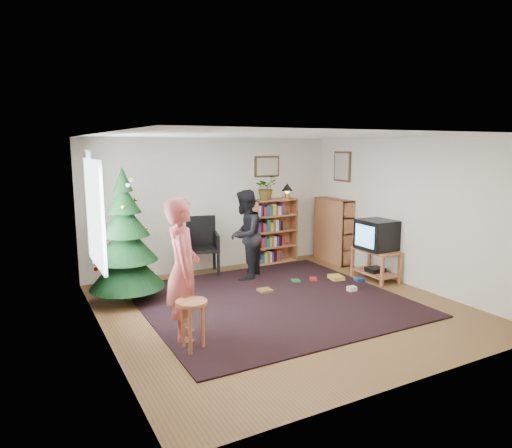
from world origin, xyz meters
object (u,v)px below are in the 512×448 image
bookshelf_back (274,230)px  christmas_tree (126,246)px  potted_plant (266,187)px  table_lamp (287,188)px  picture_back (267,166)px  bookshelf_right (334,230)px  picture_right (342,166)px  crt_tv (377,235)px  person_standing (183,269)px  armchair (200,243)px  tv_stand (376,262)px  person_by_chair (245,235)px  stool (192,312)px

bookshelf_back → christmas_tree: bearing=-162.7°
potted_plant → table_lamp: (0.50, 0.00, -0.04)m
picture_back → christmas_tree: (-3.09, -1.13, -1.09)m
table_lamp → bookshelf_right: bearing=-34.4°
picture_right → bookshelf_right: size_ratio=0.46×
potted_plant → bookshelf_right: bearing=-22.7°
picture_back → table_lamp: (0.40, -0.14, -0.44)m
picture_right → bookshelf_back: (-1.22, 0.59, -1.29)m
christmas_tree → crt_tv: christmas_tree is taller
picture_back → bookshelf_right: bearing=-29.5°
person_standing → picture_back: bearing=-27.1°
picture_right → christmas_tree: size_ratio=0.29×
christmas_tree → bookshelf_right: (4.28, 0.45, -0.19)m
armchair → table_lamp: 2.14m
tv_stand → potted_plant: size_ratio=1.69×
picture_right → bookshelf_back: picture_right is taller
person_by_chair → table_lamp: table_lamp is taller
person_standing → table_lamp: size_ratio=5.70×
bookshelf_right → potted_plant: 1.65m
picture_right → crt_tv: bearing=-101.0°
picture_back → table_lamp: 0.61m
picture_back → person_by_chair: (-0.96, -0.92, -1.15)m
person_standing → table_lamp: (3.18, 2.71, 0.63)m
tv_stand → crt_tv: bearing=-180.0°
picture_back → table_lamp: bearing=-18.6°
person_by_chair → potted_plant: size_ratio=3.28×
crt_tv → bookshelf_right: bearing=84.9°
crt_tv → table_lamp: 2.15m
picture_back → person_standing: size_ratio=0.31×
potted_plant → crt_tv: bearing=-58.7°
bookshelf_back → tv_stand: (0.97, -1.92, -0.34)m
picture_right → stool: 5.08m
christmas_tree → armchair: (1.56, 0.97, -0.28)m
bookshelf_back → potted_plant: (-0.20, 0.00, 0.88)m
picture_back → person_by_chair: size_ratio=0.34×
bookshelf_right → person_by_chair: (-2.15, -0.24, 0.14)m
crt_tv → stool: crt_tv is taller
crt_tv → armchair: (-2.59, 1.90, -0.24)m
picture_right → bookshelf_right: 1.29m
picture_back → stool: size_ratio=0.90×
crt_tv → person_standing: (-3.85, -0.79, 0.06)m
bookshelf_back → potted_plant: potted_plant is taller
stool → person_standing: size_ratio=0.35×
bookshelf_back → stool: 4.28m
christmas_tree → bookshelf_back: christmas_tree is taller
picture_back → person_standing: picture_back is taller
picture_back → potted_plant: (-0.10, -0.14, -0.41)m
crt_tv → person_by_chair: (-2.03, 1.14, -0.01)m
picture_back → tv_stand: bearing=-62.5°
bookshelf_right → table_lamp: 1.27m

